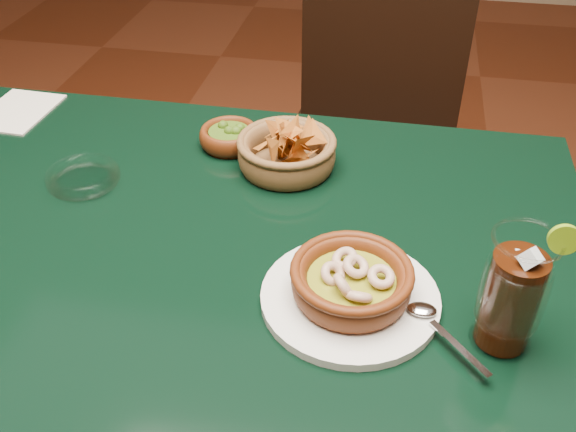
% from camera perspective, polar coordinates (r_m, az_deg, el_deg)
% --- Properties ---
extents(dining_table, '(1.20, 0.80, 0.75)m').
position_cam_1_polar(dining_table, '(1.07, -7.21, -5.30)').
color(dining_table, black).
rests_on(dining_table, ground).
extents(dining_chair, '(0.49, 0.49, 0.97)m').
position_cam_1_polar(dining_chair, '(1.68, 7.19, 7.13)').
color(dining_chair, black).
rests_on(dining_chair, ground).
extents(shrimp_plate, '(0.30, 0.24, 0.07)m').
position_cam_1_polar(shrimp_plate, '(0.86, 5.65, -6.15)').
color(shrimp_plate, silver).
rests_on(shrimp_plate, dining_table).
extents(chip_basket, '(0.21, 0.21, 0.13)m').
position_cam_1_polar(chip_basket, '(1.12, -0.10, 5.69)').
color(chip_basket, brown).
rests_on(chip_basket, dining_table).
extents(guacamole_ramekin, '(0.13, 0.13, 0.04)m').
position_cam_1_polar(guacamole_ramekin, '(1.20, -5.22, 7.08)').
color(guacamole_ramekin, '#4B1E0A').
rests_on(guacamole_ramekin, dining_table).
extents(cola_drink, '(0.17, 0.17, 0.19)m').
position_cam_1_polar(cola_drink, '(0.82, 19.33, -6.54)').
color(cola_drink, white).
rests_on(cola_drink, dining_table).
extents(glass_ashtray, '(0.13, 0.13, 0.03)m').
position_cam_1_polar(glass_ashtray, '(1.14, -17.76, 3.30)').
color(glass_ashtray, white).
rests_on(glass_ashtray, dining_table).
extents(paper_menu, '(0.14, 0.18, 0.00)m').
position_cam_1_polar(paper_menu, '(1.43, -22.91, 8.58)').
color(paper_menu, beige).
rests_on(paper_menu, dining_table).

